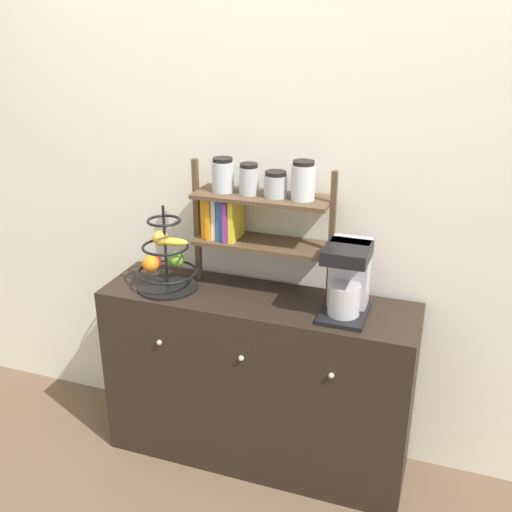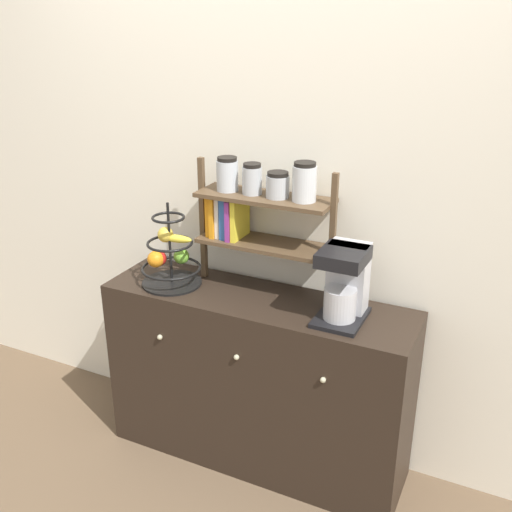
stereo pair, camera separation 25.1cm
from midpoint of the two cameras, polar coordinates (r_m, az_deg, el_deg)
ground_plane at (r=2.93m, az=-3.87°, el=-20.65°), size 12.00×12.00×0.00m
wall_back at (r=2.63m, az=-0.93°, el=7.06°), size 7.00×0.05×2.60m
sideboard at (r=2.80m, az=-2.53°, el=-11.83°), size 1.39×0.40×0.84m
coffee_maker at (r=2.42m, az=5.77°, el=-2.19°), size 0.19×0.25×0.31m
fruit_stand at (r=2.69m, az=-11.39°, el=-0.52°), size 0.27×0.27×0.38m
shelf_hutch at (r=2.56m, az=-3.15°, el=4.76°), size 0.64×0.20×0.59m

